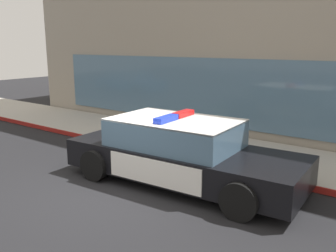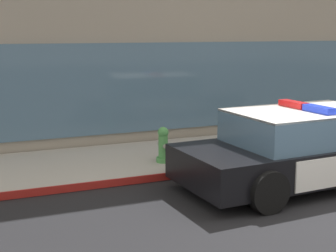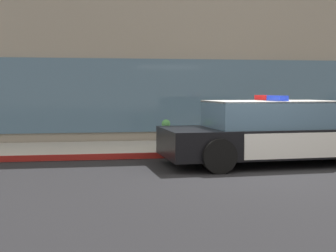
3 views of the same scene
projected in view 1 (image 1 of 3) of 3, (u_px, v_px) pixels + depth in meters
name	position (u px, v px, depth m)	size (l,w,h in m)	color
ground	(113.00, 189.00, 7.52)	(48.00, 48.00, 0.00)	black
sidewalk	(205.00, 146.00, 10.36)	(48.00, 2.69, 0.15)	#B2ADA3
curb_red_paint	(177.00, 158.00, 9.30)	(28.80, 0.04, 0.14)	maroon
police_cruiser	(180.00, 152.00, 7.75)	(5.19, 2.31, 1.49)	black
fire_hydrant	(157.00, 130.00, 10.50)	(0.34, 0.39, 0.73)	#4C994C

